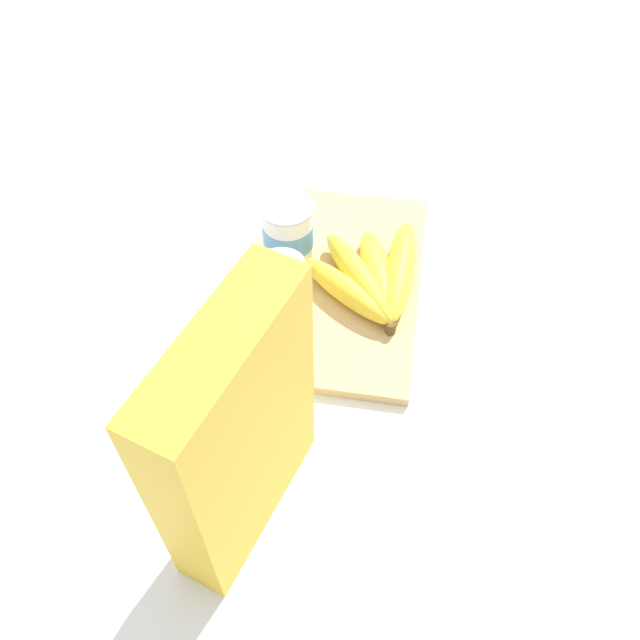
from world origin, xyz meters
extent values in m
plane|color=white|center=(0.00, 0.00, 0.00)|extent=(2.40, 2.40, 0.00)
cube|color=tan|center=(0.00, 0.00, 0.01)|extent=(0.36, 0.24, 0.02)
cube|color=yellow|center=(-0.33, 0.04, 0.15)|extent=(0.20, 0.11, 0.30)
cylinder|color=white|center=(-0.06, 0.06, 0.06)|extent=(0.06, 0.06, 0.08)
cylinder|color=gold|center=(-0.06, 0.06, 0.06)|extent=(0.06, 0.06, 0.04)
cylinder|color=silver|center=(-0.06, 0.06, 0.10)|extent=(0.06, 0.06, 0.00)
cylinder|color=white|center=(0.03, 0.07, 0.06)|extent=(0.07, 0.07, 0.09)
cylinder|color=#5193D1|center=(0.03, 0.07, 0.06)|extent=(0.07, 0.07, 0.04)
cylinder|color=silver|center=(0.03, 0.07, 0.11)|extent=(0.07, 0.07, 0.00)
ellipsoid|color=yellow|center=(0.01, -0.09, 0.03)|extent=(0.19, 0.05, 0.04)
ellipsoid|color=yellow|center=(0.00, -0.06, 0.03)|extent=(0.18, 0.09, 0.03)
ellipsoid|color=yellow|center=(-0.01, -0.03, 0.04)|extent=(0.16, 0.13, 0.04)
ellipsoid|color=yellow|center=(-0.03, -0.02, 0.03)|extent=(0.12, 0.15, 0.04)
cylinder|color=brown|center=(-0.08, -0.09, 0.02)|extent=(0.01, 0.01, 0.02)
camera|label=1|loc=(-0.61, -0.08, 0.69)|focal=37.24mm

